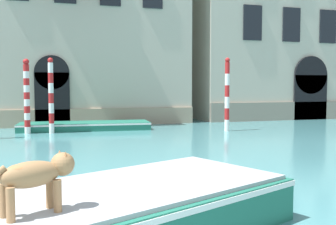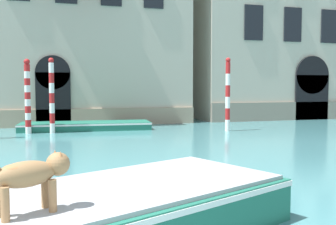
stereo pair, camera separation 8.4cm
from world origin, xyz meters
TOP-DOWN VIEW (x-y plane):
  - palazzo_right at (15.11, 22.50)m, footprint 13.40×6.13m
  - boat_foreground at (-0.14, 3.34)m, footprint 6.50×4.56m
  - dog_on_deck at (-0.74, 2.66)m, footprint 0.95×0.56m
  - boat_moored_near_palazzo at (1.01, 17.62)m, footprint 6.36×2.28m
  - mooring_pole_0 at (-1.61, 16.74)m, footprint 0.27×0.27m
  - mooring_pole_3 at (7.41, 15.12)m, footprint 0.23×0.23m
  - mooring_pole_5 at (-0.57, 16.59)m, footprint 0.24×0.24m

SIDE VIEW (x-z plane):
  - boat_moored_near_palazzo at x=1.01m, z-range 0.01..0.39m
  - boat_foreground at x=-0.14m, z-range 0.02..0.74m
  - dog_on_deck at x=-0.74m, z-range 0.82..1.49m
  - mooring_pole_0 at x=-1.61m, z-range 0.02..3.37m
  - mooring_pole_5 at x=-0.57m, z-range 0.02..3.42m
  - mooring_pole_3 at x=7.41m, z-range 0.02..3.49m
  - palazzo_right at x=15.11m, z-range -0.02..13.14m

